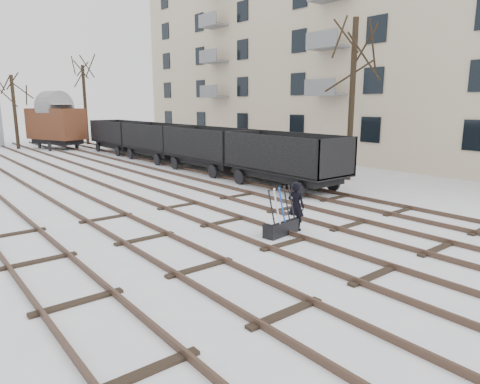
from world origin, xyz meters
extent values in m
plane|color=white|center=(0.00, 0.00, 0.00)|extent=(120.00, 120.00, 0.00)
cube|color=black|center=(-6.00, 2.00, 0.03)|extent=(1.90, 0.20, 0.08)
cube|color=black|center=(-3.72, 14.00, 0.07)|extent=(0.07, 52.00, 0.15)
cube|color=black|center=(-2.28, 14.00, 0.07)|extent=(0.07, 52.00, 0.15)
cube|color=black|center=(-3.00, 2.00, 0.03)|extent=(1.90, 0.20, 0.08)
cube|color=black|center=(-0.72, 14.00, 0.07)|extent=(0.07, 52.00, 0.15)
cube|color=black|center=(0.72, 14.00, 0.07)|extent=(0.07, 52.00, 0.15)
cube|color=black|center=(0.00, 2.00, 0.03)|extent=(1.90, 0.20, 0.08)
cube|color=black|center=(2.28, 14.00, 0.07)|extent=(0.07, 52.00, 0.15)
cube|color=black|center=(3.72, 14.00, 0.07)|extent=(0.07, 52.00, 0.15)
cube|color=black|center=(3.00, 2.00, 0.03)|extent=(1.90, 0.20, 0.08)
cube|color=black|center=(5.28, 14.00, 0.07)|extent=(0.07, 52.00, 0.15)
cube|color=black|center=(6.72, 14.00, 0.07)|extent=(0.07, 52.00, 0.15)
cube|color=black|center=(6.00, 2.00, 0.03)|extent=(1.90, 0.20, 0.08)
cube|color=beige|center=(20.00, 14.00, 8.00)|extent=(10.00, 45.00, 16.00)
cube|color=black|center=(0.53, 0.77, 0.22)|extent=(1.35, 0.60, 0.44)
cube|color=black|center=(0.53, 0.77, 0.46)|extent=(1.33, 0.48, 0.06)
cube|color=white|center=(0.53, 0.77, 0.50)|extent=(1.27, 0.43, 0.03)
cylinder|color=black|center=(0.04, 0.69, 0.95)|extent=(0.09, 0.32, 1.08)
cylinder|color=silver|center=(0.29, 0.73, 0.95)|extent=(0.09, 0.32, 1.08)
cylinder|color=#0C3AA4|center=(0.53, 0.77, 0.95)|extent=(0.09, 0.32, 1.08)
cylinder|color=black|center=(0.78, 0.80, 0.95)|extent=(0.09, 0.32, 1.08)
cylinder|color=black|center=(1.03, 0.84, 0.95)|extent=(0.09, 0.32, 1.08)
imported|color=black|center=(1.28, 0.87, 0.79)|extent=(0.54, 0.66, 1.57)
cube|color=black|center=(6.00, 6.17, 0.69)|extent=(2.05, 5.63, 0.43)
cube|color=black|center=(6.00, 6.17, 0.91)|extent=(2.56, 6.39, 0.13)
cube|color=black|center=(4.77, 6.17, 1.76)|extent=(0.11, 6.39, 1.70)
cube|color=black|center=(7.23, 6.17, 1.76)|extent=(0.11, 6.39, 1.70)
cube|color=white|center=(6.00, 6.17, 1.01)|extent=(2.30, 6.14, 0.06)
cylinder|color=black|center=(4.83, 4.13, 0.37)|extent=(0.13, 0.75, 0.75)
cylinder|color=black|center=(7.17, 8.22, 0.37)|extent=(0.13, 0.75, 0.75)
cube|color=black|center=(6.00, 12.57, 0.69)|extent=(2.05, 5.63, 0.43)
cube|color=black|center=(6.00, 12.57, 0.91)|extent=(2.56, 6.39, 0.13)
cube|color=black|center=(4.77, 12.57, 1.76)|extent=(0.11, 6.39, 1.70)
cube|color=black|center=(7.23, 12.57, 1.76)|extent=(0.11, 6.39, 1.70)
cube|color=white|center=(6.00, 12.57, 1.01)|extent=(2.30, 6.14, 0.06)
cylinder|color=black|center=(4.83, 10.53, 0.37)|extent=(0.13, 0.75, 0.75)
cylinder|color=black|center=(7.17, 14.62, 0.37)|extent=(0.13, 0.75, 0.75)
cube|color=black|center=(6.00, 18.97, 0.69)|extent=(2.05, 5.63, 0.43)
cube|color=black|center=(6.00, 18.97, 0.91)|extent=(2.56, 6.39, 0.13)
cube|color=black|center=(4.77, 18.97, 1.76)|extent=(0.11, 6.39, 1.70)
cube|color=black|center=(7.23, 18.97, 1.76)|extent=(0.11, 6.39, 1.70)
cube|color=white|center=(6.00, 18.97, 1.01)|extent=(2.30, 6.14, 0.06)
cylinder|color=black|center=(4.83, 16.93, 0.37)|extent=(0.13, 0.75, 0.75)
cylinder|color=black|center=(7.17, 21.02, 0.37)|extent=(0.13, 0.75, 0.75)
cube|color=black|center=(6.00, 25.37, 0.69)|extent=(2.05, 5.63, 0.43)
cube|color=black|center=(6.00, 25.37, 0.91)|extent=(2.56, 6.39, 0.13)
cube|color=black|center=(4.77, 25.37, 1.76)|extent=(0.11, 6.39, 1.70)
cube|color=black|center=(7.23, 25.37, 1.76)|extent=(0.11, 6.39, 1.70)
cube|color=white|center=(6.00, 25.37, 1.01)|extent=(2.30, 6.14, 0.06)
cylinder|color=black|center=(4.83, 23.33, 0.37)|extent=(0.13, 0.75, 0.75)
cylinder|color=black|center=(7.17, 27.42, 0.37)|extent=(0.13, 0.75, 0.75)
cube|color=black|center=(2.87, 31.98, 0.68)|extent=(3.52, 4.98, 0.42)
cube|color=#502B18|center=(2.87, 31.98, 2.23)|extent=(4.21, 5.74, 2.70)
cube|color=white|center=(2.87, 31.98, 3.95)|extent=(3.88, 5.41, 0.04)
cylinder|color=black|center=(1.73, 30.32, 0.36)|extent=(0.12, 0.73, 0.73)
cylinder|color=black|center=(4.01, 33.64, 0.36)|extent=(0.12, 0.73, 0.73)
cylinder|color=black|center=(10.27, 5.63, 4.13)|extent=(0.30, 0.30, 8.26)
cylinder|color=black|center=(0.08, 34.18, 3.23)|extent=(0.30, 0.30, 6.47)
cylinder|color=black|center=(6.54, 34.66, 3.83)|extent=(0.30, 0.30, 7.66)
camera|label=1|loc=(-8.49, -8.42, 4.04)|focal=32.00mm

